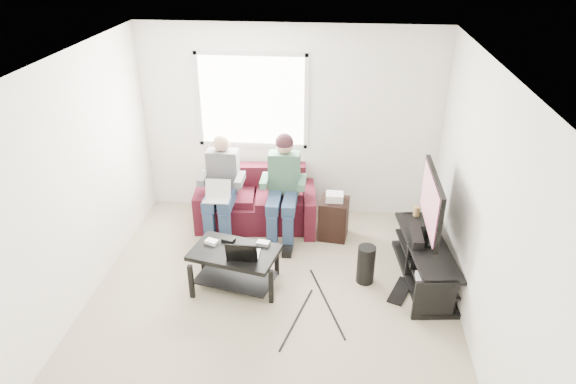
{
  "coord_description": "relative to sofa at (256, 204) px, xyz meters",
  "views": [
    {
      "loc": [
        0.62,
        -4.22,
        3.66
      ],
      "look_at": [
        0.14,
        0.6,
        1.13
      ],
      "focal_mm": 32.0,
      "sensor_mm": 36.0,
      "label": 1
    }
  ],
  "objects": [
    {
      "name": "floor",
      "position": [
        0.42,
        -1.81,
        -0.29
      ],
      "size": [
        4.5,
        4.5,
        0.0
      ],
      "primitive_type": "plane",
      "color": "tan",
      "rests_on": "ground"
    },
    {
      "name": "ceiling",
      "position": [
        0.42,
        -1.81,
        2.31
      ],
      "size": [
        4.5,
        4.5,
        0.0
      ],
      "primitive_type": "plane",
      "rotation": [
        3.14,
        0.0,
        0.0
      ],
      "color": "white",
      "rests_on": "wall_back"
    },
    {
      "name": "wall_back",
      "position": [
        0.42,
        0.44,
        1.01
      ],
      "size": [
        4.5,
        0.0,
        4.5
      ],
      "primitive_type": "plane",
      "rotation": [
        1.57,
        0.0,
        0.0
      ],
      "color": "white",
      "rests_on": "floor"
    },
    {
      "name": "wall_left",
      "position": [
        -1.58,
        -1.81,
        1.01
      ],
      "size": [
        0.0,
        4.5,
        4.5
      ],
      "primitive_type": "plane",
      "rotation": [
        1.57,
        0.0,
        1.57
      ],
      "color": "white",
      "rests_on": "floor"
    },
    {
      "name": "wall_right",
      "position": [
        2.42,
        -1.81,
        1.01
      ],
      "size": [
        0.0,
        4.5,
        4.5
      ],
      "primitive_type": "plane",
      "rotation": [
        1.57,
        0.0,
        -1.57
      ],
      "color": "white",
      "rests_on": "floor"
    },
    {
      "name": "window",
      "position": [
        -0.08,
        0.42,
        1.31
      ],
      "size": [
        1.48,
        0.04,
        1.28
      ],
      "color": "white",
      "rests_on": "wall_back"
    },
    {
      "name": "sofa",
      "position": [
        0.0,
        0.0,
        0.0
      ],
      "size": [
        1.68,
        0.88,
        0.76
      ],
      "color": "#4B121C",
      "rests_on": "floor"
    },
    {
      "name": "person_left",
      "position": [
        -0.4,
        -0.26,
        0.42
      ],
      "size": [
        0.4,
        0.7,
        1.3
      ],
      "color": "navy",
      "rests_on": "sofa"
    },
    {
      "name": "person_right",
      "position": [
        0.4,
        -0.24,
        0.48
      ],
      "size": [
        0.4,
        0.71,
        1.35
      ],
      "color": "navy",
      "rests_on": "sofa"
    },
    {
      "name": "laptop_silver",
      "position": [
        -0.4,
        -0.52,
        0.39
      ],
      "size": [
        0.35,
        0.27,
        0.24
      ],
      "primitive_type": null,
      "rotation": [
        0.0,
        0.0,
        0.15
      ],
      "color": "silver",
      "rests_on": "person_left"
    },
    {
      "name": "coffee_table",
      "position": [
        -0.02,
        -1.41,
        0.06
      ],
      "size": [
        1.04,
        0.77,
        0.47
      ],
      "color": "black",
      "rests_on": "floor"
    },
    {
      "name": "laptop_black",
      "position": [
        0.1,
        -1.49,
        0.3
      ],
      "size": [
        0.4,
        0.34,
        0.24
      ],
      "primitive_type": null,
      "rotation": [
        0.0,
        0.0,
        -0.34
      ],
      "color": "black",
      "rests_on": "coffee_table"
    },
    {
      "name": "controller_a",
      "position": [
        -0.3,
        -1.29,
        0.2
      ],
      "size": [
        0.16,
        0.13,
        0.04
      ],
      "primitive_type": "cube",
      "rotation": [
        0.0,
        0.0,
        -0.36
      ],
      "color": "silver",
      "rests_on": "coffee_table"
    },
    {
      "name": "controller_b",
      "position": [
        -0.12,
        -1.23,
        0.2
      ],
      "size": [
        0.16,
        0.13,
        0.04
      ],
      "primitive_type": "cube",
      "rotation": [
        0.0,
        0.0,
        -0.31
      ],
      "color": "black",
      "rests_on": "coffee_table"
    },
    {
      "name": "controller_c",
      "position": [
        0.28,
        -1.26,
        0.2
      ],
      "size": [
        0.15,
        0.11,
        0.04
      ],
      "primitive_type": "cube",
      "rotation": [
        0.0,
        0.0,
        -0.18
      ],
      "color": "gray",
      "rests_on": "coffee_table"
    },
    {
      "name": "tv_stand",
      "position": [
        2.12,
        -1.07,
        -0.07
      ],
      "size": [
        0.6,
        1.48,
        0.48
      ],
      "color": "black",
      "rests_on": "floor"
    },
    {
      "name": "tv",
      "position": [
        2.12,
        -0.97,
        0.65
      ],
      "size": [
        0.12,
        1.1,
        0.81
      ],
      "color": "black",
      "rests_on": "tv_stand"
    },
    {
      "name": "soundbar",
      "position": [
        2.0,
        -0.97,
        0.24
      ],
      "size": [
        0.12,
        0.5,
        0.1
      ],
      "primitive_type": "cube",
      "color": "black",
      "rests_on": "tv_stand"
    },
    {
      "name": "drink_cup",
      "position": [
        2.07,
        -0.44,
        0.25
      ],
      "size": [
        0.08,
        0.08,
        0.12
      ],
      "primitive_type": "cylinder",
      "color": "#AE824B",
      "rests_on": "tv_stand"
    },
    {
      "name": "console_white",
      "position": [
        2.12,
        -1.47,
        -0.0
      ],
      "size": [
        0.3,
        0.22,
        0.06
      ],
      "primitive_type": "cube",
      "color": "silver",
      "rests_on": "tv_stand"
    },
    {
      "name": "console_grey",
      "position": [
        2.12,
        -0.77,
        0.01
      ],
      "size": [
        0.34,
        0.26,
        0.08
      ],
      "primitive_type": "cube",
      "color": "gray",
      "rests_on": "tv_stand"
    },
    {
      "name": "console_black",
      "position": [
        2.12,
        -1.12,
        0.0
      ],
      "size": [
        0.38,
        0.3,
        0.07
      ],
      "primitive_type": "cube",
      "color": "black",
      "rests_on": "tv_stand"
    },
    {
      "name": "subwoofer",
      "position": [
        1.45,
        -1.19,
        -0.06
      ],
      "size": [
        0.2,
        0.2,
        0.46
      ],
      "primitive_type": "cylinder",
      "color": "black",
      "rests_on": "floor"
    },
    {
      "name": "keyboard_floor",
      "position": [
        1.84,
        -1.36,
        -0.27
      ],
      "size": [
        0.34,
        0.52,
        0.03
      ],
      "primitive_type": "cube",
      "rotation": [
        0.0,
        0.0,
        -0.39
      ],
      "color": "black",
      "rests_on": "floor"
    },
    {
      "name": "end_table",
      "position": [
        1.06,
        -0.26,
        -0.0
      ],
      "size": [
        0.36,
        0.36,
        0.64
      ],
      "color": "black",
      "rests_on": "floor"
    }
  ]
}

